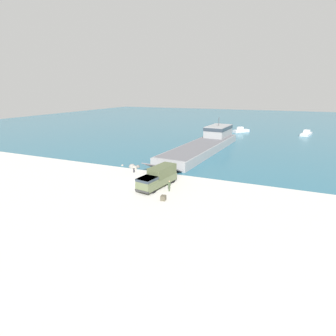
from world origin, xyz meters
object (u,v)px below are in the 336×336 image
object	(u,v)px
moored_boat_a	(306,134)
cargo_crate	(163,198)
moored_boat_b	(220,129)
mooring_bollard	(134,170)
soldier_on_ramp	(169,185)
moored_boat_c	(241,130)
military_truck	(158,177)
landing_craft	(207,142)

from	to	relation	value
moored_boat_a	cargo_crate	xyz separation A→B (m)	(-22.51, -70.11, -0.25)
moored_boat_b	cargo_crate	bearing A→B (deg)	22.16
mooring_bollard	cargo_crate	size ratio (longest dim) A/B	1.06
soldier_on_ramp	moored_boat_a	xyz separation A→B (m)	(23.07, 66.62, -0.38)
moored_boat_a	moored_boat_c	world-z (taller)	moored_boat_c
cargo_crate	military_truck	bearing A→B (deg)	122.74
moored_boat_a	mooring_bollard	world-z (taller)	moored_boat_a
soldier_on_ramp	military_truck	bearing A→B (deg)	161.80
landing_craft	military_truck	size ratio (longest dim) A/B	4.86
landing_craft	military_truck	world-z (taller)	landing_craft
soldier_on_ramp	mooring_bollard	size ratio (longest dim) A/B	1.95
moored_boat_c	cargo_crate	xyz separation A→B (m)	(-0.80, -68.30, -0.32)
moored_boat_a	moored_boat_c	distance (m)	21.78
soldier_on_ramp	cargo_crate	size ratio (longest dim) A/B	2.06
landing_craft	mooring_bollard	size ratio (longest dim) A/B	47.55
moored_boat_b	cargo_crate	size ratio (longest dim) A/B	9.57
cargo_crate	moored_boat_a	bearing A→B (deg)	72.20
landing_craft	mooring_bollard	xyz separation A→B (m)	(-7.23, -25.38, -1.32)
moored_boat_c	mooring_bollard	bearing A→B (deg)	-61.99
military_truck	moored_boat_b	xyz separation A→B (m)	(-4.03, 64.25, -0.91)
cargo_crate	soldier_on_ramp	bearing A→B (deg)	99.20
moored_boat_c	cargo_crate	world-z (taller)	moored_boat_c
moored_boat_a	moored_boat_b	distance (m)	29.59
soldier_on_ramp	moored_boat_c	xyz separation A→B (m)	(1.36, 64.82, -0.31)
military_truck	soldier_on_ramp	xyz separation A→B (m)	(2.46, -1.22, -0.60)
moored_boat_b	mooring_bollard	distance (m)	59.30
moored_boat_a	cargo_crate	world-z (taller)	moored_boat_a
moored_boat_a	moored_boat_c	xyz separation A→B (m)	(-21.71, -1.80, 0.07)
landing_craft	mooring_bollard	bearing A→B (deg)	-100.66
moored_boat_b	mooring_bollard	bearing A→B (deg)	13.04
soldier_on_ramp	moored_boat_a	size ratio (longest dim) A/B	0.21
moored_boat_c	landing_craft	bearing A→B (deg)	-58.02
moored_boat_c	mooring_bollard	distance (m)	59.62
landing_craft	military_truck	xyz separation A→B (m)	(0.19, -30.43, -0.21)
landing_craft	military_truck	distance (m)	30.43
military_truck	moored_boat_b	world-z (taller)	military_truck
landing_craft	cargo_crate	xyz separation A→B (m)	(3.22, -35.14, -1.45)
mooring_bollard	moored_boat_c	bearing A→B (deg)	79.13
moored_boat_b	mooring_bollard	size ratio (longest dim) A/B	9.04
soldier_on_ramp	moored_boat_c	world-z (taller)	moored_boat_c
moored_boat_b	cargo_crate	xyz separation A→B (m)	(7.06, -68.96, -0.33)
landing_craft	moored_boat_c	world-z (taller)	landing_craft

